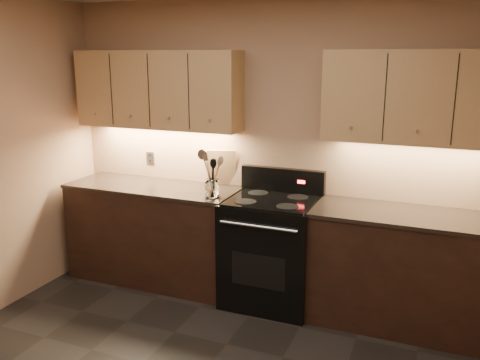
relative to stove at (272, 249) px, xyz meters
name	(u,v)px	position (x,y,z in m)	size (l,w,h in m)	color
wall_back	(276,149)	(-0.08, 0.32, 0.82)	(4.00, 0.04, 2.60)	#9C775B
counter_left	(155,233)	(-1.18, 0.02, -0.01)	(1.62, 0.62, 0.93)	black
counter_right	(405,270)	(1.10, 0.02, -0.01)	(1.46, 0.62, 0.93)	black
stove	(272,249)	(0.00, 0.00, 0.00)	(0.76, 0.68, 1.14)	black
upper_cab_left	(158,90)	(-1.18, 0.17, 1.32)	(1.60, 0.30, 0.70)	tan
upper_cab_right	(420,97)	(1.10, 0.17, 1.32)	(1.44, 0.30, 0.70)	tan
outlet_plate	(150,158)	(-1.38, 0.31, 0.64)	(0.09, 0.01, 0.12)	#B2B5BA
utensil_crock	(212,189)	(-0.50, -0.13, 0.52)	(0.15, 0.15, 0.15)	white
cutting_board	(222,167)	(-0.59, 0.28, 0.62)	(0.27, 0.02, 0.34)	tan
wooden_spoon	(210,176)	(-0.52, -0.13, 0.64)	(0.06, 0.06, 0.34)	tan
black_spoon	(211,176)	(-0.52, -0.10, 0.63)	(0.06, 0.06, 0.32)	black
black_turner	(213,177)	(-0.49, -0.14, 0.63)	(0.08, 0.08, 0.32)	black
steel_spatula	(214,174)	(-0.48, -0.12, 0.65)	(0.08, 0.08, 0.37)	silver
steel_skimmer	(214,173)	(-0.47, -0.13, 0.66)	(0.09, 0.09, 0.39)	silver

